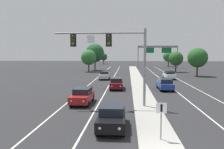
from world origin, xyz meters
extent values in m
cube|color=#9E9B93|center=(0.00, 18.00, 0.07)|extent=(2.40, 110.00, 0.15)
cube|color=silver|center=(-4.70, 25.00, 0.00)|extent=(0.14, 100.00, 0.01)
cube|color=silver|center=(4.70, 25.00, 0.00)|extent=(0.14, 100.00, 0.01)
cube|color=silver|center=(-8.00, 25.00, 0.00)|extent=(0.14, 100.00, 0.01)
cube|color=silver|center=(8.00, 25.00, 0.00)|extent=(0.14, 100.00, 0.01)
cylinder|color=gray|center=(-0.23, 10.50, 3.75)|extent=(0.24, 0.24, 7.20)
cylinder|color=gray|center=(-4.41, 10.50, 6.95)|extent=(8.36, 0.16, 0.16)
cube|color=black|center=(-3.57, 10.54, 6.30)|extent=(0.56, 0.06, 1.20)
cube|color=#38330F|center=(-3.57, 10.50, 6.30)|extent=(0.32, 0.32, 1.00)
sphere|color=#282828|center=(-3.57, 10.33, 6.62)|extent=(0.22, 0.22, 0.22)
sphere|color=#282828|center=(-3.57, 10.33, 6.30)|extent=(0.22, 0.22, 0.22)
sphere|color=green|center=(-3.57, 10.33, 5.98)|extent=(0.22, 0.22, 0.22)
cube|color=black|center=(-6.92, 10.54, 6.30)|extent=(0.56, 0.06, 1.20)
cube|color=#38330F|center=(-6.92, 10.50, 6.30)|extent=(0.32, 0.32, 1.00)
sphere|color=#282828|center=(-6.92, 10.33, 6.62)|extent=(0.22, 0.22, 0.22)
sphere|color=#282828|center=(-6.92, 10.33, 6.30)|extent=(0.22, 0.22, 0.22)
sphere|color=green|center=(-6.92, 10.33, 5.98)|extent=(0.22, 0.22, 0.22)
cube|color=white|center=(-5.24, 10.48, 6.40)|extent=(0.70, 0.04, 0.70)
cylinder|color=gray|center=(0.12, 2.13, 1.25)|extent=(0.08, 0.08, 2.20)
cube|color=white|center=(0.12, 2.10, 2.00)|extent=(0.60, 0.03, 0.60)
cube|color=black|center=(0.12, 2.08, 2.00)|extent=(0.12, 0.01, 0.44)
cube|color=black|center=(-2.87, 4.33, 0.67)|extent=(1.82, 4.41, 0.70)
cube|color=black|center=(-2.87, 4.55, 1.30)|extent=(1.60, 2.38, 0.56)
sphere|color=#EAE5C6|center=(-2.28, 2.15, 0.72)|extent=(0.18, 0.18, 0.18)
sphere|color=#EAE5C6|center=(-3.43, 2.14, 0.72)|extent=(0.18, 0.18, 0.18)
cylinder|color=black|center=(-2.06, 2.83, 0.32)|extent=(0.22, 0.64, 0.64)
cylinder|color=black|center=(-3.66, 2.82, 0.32)|extent=(0.22, 0.64, 0.64)
cylinder|color=black|center=(-2.08, 5.83, 0.32)|extent=(0.22, 0.64, 0.64)
cylinder|color=black|center=(-3.68, 5.82, 0.32)|extent=(0.22, 0.64, 0.64)
cube|color=maroon|center=(-6.36, 11.72, 0.67)|extent=(1.88, 4.43, 0.70)
cube|color=black|center=(-6.36, 11.94, 1.30)|extent=(1.63, 2.40, 0.56)
sphere|color=#EAE5C6|center=(-5.82, 9.53, 0.72)|extent=(0.18, 0.18, 0.18)
sphere|color=#EAE5C6|center=(-6.98, 9.55, 0.72)|extent=(0.18, 0.18, 0.18)
cylinder|color=black|center=(-5.59, 10.20, 0.32)|extent=(0.23, 0.64, 0.64)
cylinder|color=black|center=(-7.19, 10.23, 0.32)|extent=(0.23, 0.64, 0.64)
cylinder|color=black|center=(-5.53, 13.20, 0.32)|extent=(0.23, 0.64, 0.64)
cylinder|color=black|center=(-7.13, 13.23, 0.32)|extent=(0.23, 0.64, 0.64)
cube|color=#5B0F14|center=(-3.37, 21.30, 0.67)|extent=(1.90, 4.44, 0.70)
cube|color=black|center=(-3.37, 21.52, 1.30)|extent=(1.64, 2.41, 0.56)
sphere|color=#EAE5C6|center=(-2.74, 19.13, 0.72)|extent=(0.18, 0.18, 0.18)
sphere|color=#EAE5C6|center=(-3.89, 19.11, 0.72)|extent=(0.18, 0.18, 0.18)
cylinder|color=black|center=(-2.53, 19.82, 0.32)|extent=(0.23, 0.64, 0.64)
cylinder|color=black|center=(-4.13, 19.78, 0.32)|extent=(0.23, 0.64, 0.64)
cylinder|color=black|center=(-2.60, 22.82, 0.32)|extent=(0.23, 0.64, 0.64)
cylinder|color=black|center=(-4.20, 22.78, 0.32)|extent=(0.23, 0.64, 0.64)
cube|color=#B7B7BC|center=(-6.26, 33.00, 0.67)|extent=(1.89, 4.44, 0.70)
cube|color=black|center=(-6.26, 33.22, 1.30)|extent=(1.63, 2.41, 0.56)
sphere|color=#EAE5C6|center=(-5.64, 30.83, 0.72)|extent=(0.18, 0.18, 0.18)
sphere|color=#EAE5C6|center=(-6.79, 30.81, 0.72)|extent=(0.18, 0.18, 0.18)
cylinder|color=black|center=(-5.43, 31.51, 0.32)|extent=(0.23, 0.64, 0.64)
cylinder|color=black|center=(-7.03, 31.48, 0.32)|extent=(0.23, 0.64, 0.64)
cylinder|color=black|center=(-5.49, 34.51, 0.32)|extent=(0.23, 0.64, 0.64)
cylinder|color=black|center=(-7.09, 34.48, 0.32)|extent=(0.23, 0.64, 0.64)
cube|color=navy|center=(3.35, 20.96, 0.67)|extent=(1.87, 4.43, 0.70)
cube|color=black|center=(3.36, 20.74, 1.30)|extent=(1.62, 2.40, 0.56)
sphere|color=#EAE5C6|center=(2.74, 23.13, 0.72)|extent=(0.18, 0.18, 0.18)
sphere|color=#EAE5C6|center=(3.89, 23.15, 0.72)|extent=(0.18, 0.18, 0.18)
cylinder|color=black|center=(2.53, 22.45, 0.32)|extent=(0.23, 0.64, 0.64)
cylinder|color=black|center=(4.13, 22.48, 0.32)|extent=(0.23, 0.64, 0.64)
cylinder|color=black|center=(2.58, 19.45, 0.32)|extent=(0.23, 0.64, 0.64)
cylinder|color=black|center=(4.18, 19.48, 0.32)|extent=(0.23, 0.64, 0.64)
cube|color=silver|center=(6.32, 34.40, 0.67)|extent=(1.88, 4.43, 0.70)
cube|color=black|center=(6.33, 34.18, 1.30)|extent=(1.62, 2.40, 0.56)
sphere|color=#EAE5C6|center=(5.71, 36.57, 0.72)|extent=(0.18, 0.18, 0.18)
sphere|color=#EAE5C6|center=(6.86, 36.59, 0.72)|extent=(0.18, 0.18, 0.18)
cylinder|color=black|center=(5.50, 35.89, 0.32)|extent=(0.23, 0.64, 0.64)
cylinder|color=black|center=(7.10, 35.92, 0.32)|extent=(0.23, 0.64, 0.64)
cylinder|color=black|center=(5.55, 32.89, 0.32)|extent=(0.23, 0.64, 0.64)
cylinder|color=black|center=(7.15, 32.92, 0.32)|extent=(0.23, 0.64, 0.64)
cylinder|color=gray|center=(1.70, 66.80, 3.75)|extent=(0.28, 0.28, 7.50)
cylinder|color=gray|center=(14.70, 66.80, 3.75)|extent=(0.28, 0.28, 7.50)
cube|color=gray|center=(8.20, 66.80, 7.10)|extent=(13.00, 0.36, 0.70)
cube|color=#0F6033|center=(5.34, 66.60, 5.90)|extent=(3.20, 0.08, 1.70)
cube|color=#0F6033|center=(11.06, 66.60, 5.90)|extent=(3.20, 0.08, 1.70)
cylinder|color=#4C3823|center=(-12.71, 92.87, 0.94)|extent=(0.36, 0.36, 1.87)
sphere|color=#1E4C28|center=(-12.71, 92.87, 3.25)|extent=(3.43, 3.43, 3.43)
cylinder|color=#4C3823|center=(-11.30, 55.50, 1.46)|extent=(0.36, 0.36, 2.92)
sphere|color=#1E4C28|center=(-11.30, 55.50, 5.06)|extent=(5.34, 5.34, 5.34)
cylinder|color=#4C3823|center=(10.91, 50.70, 1.03)|extent=(0.36, 0.36, 2.07)
sphere|color=#235623|center=(10.91, 50.70, 3.58)|extent=(3.78, 3.78, 3.78)
cylinder|color=#4C3823|center=(13.36, 40.18, 1.17)|extent=(0.36, 0.36, 2.34)
sphere|color=#235623|center=(13.36, 40.18, 4.06)|extent=(4.28, 4.28, 4.28)
cylinder|color=#4C3823|center=(13.22, 74.90, 1.09)|extent=(0.36, 0.36, 2.18)
sphere|color=#2D6B2D|center=(13.22, 74.90, 3.78)|extent=(3.99, 3.99, 3.99)
cylinder|color=#4C3823|center=(-12.23, 50.17, 1.12)|extent=(0.36, 0.36, 2.25)
sphere|color=#2D6B2D|center=(-12.23, 50.17, 3.89)|extent=(4.11, 4.11, 4.11)
camera|label=1|loc=(-1.82, -10.89, 5.15)|focal=36.83mm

